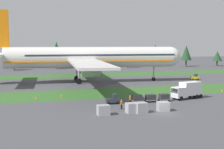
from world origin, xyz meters
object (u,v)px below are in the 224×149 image
Objects in this scene: taxiway_marker_0 at (36,98)px; taxiway_marker_2 at (187,92)px; airliner at (85,57)px; pushback_tractor at (195,77)px; uld_container_1 at (132,108)px; baggage_tug at (113,100)px; catering_truck at (187,90)px; uld_container_3 at (141,108)px; cargo_dolly_lead at (137,98)px; taxiway_marker_1 at (222,90)px; ground_crew_marshaller at (121,104)px; uld_container_2 at (163,106)px; cargo_dolly_third at (164,97)px; ground_crew_loader at (130,99)px; uld_container_0 at (103,110)px; cargo_dolly_second at (151,98)px; taxiway_marker_3 at (62,95)px.

taxiway_marker_0 is 35.17m from taxiway_marker_2.
pushback_tractor is (35.45, -3.24, -6.82)m from airliner.
uld_container_1 is 3.91× the size of taxiway_marker_0.
uld_container_1 is at bearing -172.48° from baggage_tug.
catering_truck is at bearing -16.03° from taxiway_marker_0.
airliner is 37.31× the size of uld_container_3.
cargo_dolly_lead is at bearing -151.73° from taxiway_marker_2.
airliner is at bearing 136.44° from taxiway_marker_1.
taxiway_marker_2 is at bearing -66.46° from baggage_tug.
pushback_tractor reaches higher than taxiway_marker_1.
ground_crew_marshaller is 0.87× the size of uld_container_2.
catering_truck is at bearing 159.48° from ground_crew_marshaller.
cargo_dolly_third is 0.83× the size of pushback_tractor.
ground_crew_loader is at bearing -168.77° from ground_crew_marshaller.
cargo_dolly_lead reaches higher than taxiway_marker_1.
uld_container_3 is (-0.77, -7.76, -0.06)m from ground_crew_loader.
airliner reaches higher than baggage_tug.
catering_truck is 32.27m from taxiway_marker_0.
uld_container_0 is at bearing 101.15° from catering_truck.
cargo_dolly_third is at bearing 163.59° from ground_crew_marshaller.
baggage_tug reaches higher than taxiway_marker_0.
cargo_dolly_second reaches higher than taxiway_marker_3.
pushback_tractor is 55.61m from taxiway_marker_0.
uld_container_1 is (-36.11, -40.50, 0.05)m from pushback_tractor.
uld_container_1 is 1.00× the size of uld_container_2.
ground_crew_loader is at bearing -161.57° from taxiway_marker_1.
uld_container_0 is 10.85m from uld_container_2.
catering_truck reaches higher than taxiway_marker_2.
airliner is 44.83m from uld_container_0.
taxiway_marker_2 is at bearing -60.12° from cargo_dolly_lead.
cargo_dolly_lead is (3.46, -35.19, -6.71)m from airliner.
cargo_dolly_third is 41.44m from pushback_tractor.
airliner reaches higher than pushback_tractor.
cargo_dolly_second is 4.24× the size of taxiway_marker_3.
cargo_dolly_third reaches higher than taxiway_marker_1.
cargo_dolly_second is (2.90, -0.08, 0.00)m from cargo_dolly_lead.
baggage_tug is 4.58× the size of taxiway_marker_2.
taxiway_marker_1 is (30.27, 7.75, -0.47)m from baggage_tug.
baggage_tug is (-1.56, -35.05, -6.82)m from airliner.
ground_crew_marshaller is 0.87× the size of uld_container_3.
taxiway_marker_0 is 0.89× the size of taxiway_marker_2.
taxiway_marker_1 is at bearing 31.06° from uld_container_3.
catering_truck is at bearing -30.54° from ground_crew_loader.
baggage_tug is at bearing 95.92° from uld_container_1.
baggage_tug reaches higher than cargo_dolly_second.
pushback_tractor reaches higher than ground_crew_marshaller.
uld_container_2 is 1.00× the size of uld_container_3.
uld_container_1 is at bearing 141.93° from cargo_dolly_second.
cargo_dolly_third is 12.99m from uld_container_1.
taxiway_marker_3 is at bearing 101.91° from uld_container_0.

